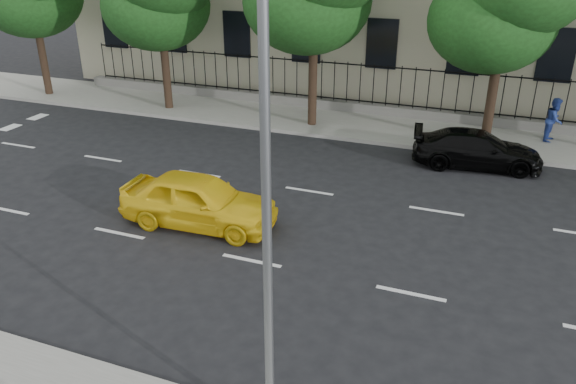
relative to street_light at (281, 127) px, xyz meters
name	(u,v)px	position (x,y,z in m)	size (l,w,h in m)	color
ground	(204,319)	(-2.50, 1.77, -5.15)	(120.00, 120.00, 0.00)	black
far_sidewalk	(362,125)	(-2.50, 15.77, -5.07)	(60.00, 4.00, 0.15)	gray
lane_markings	(284,222)	(-2.50, 6.52, -5.14)	(49.60, 4.62, 0.01)	silver
iron_fence	(372,102)	(-2.50, 17.47, -4.50)	(30.00, 0.50, 2.20)	slate
street_light	(281,127)	(0.00, 0.00, 0.00)	(0.25, 3.32, 8.05)	slate
yellow_taxi	(199,200)	(-4.66, 5.54, -4.40)	(1.78, 4.42, 1.51)	yellow
black_sedan	(477,149)	(2.30, 12.87, -4.51)	(1.80, 4.42, 1.28)	black
pedestrian_far	(554,120)	(4.88, 16.29, -4.15)	(0.82, 0.64, 1.69)	#273D91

